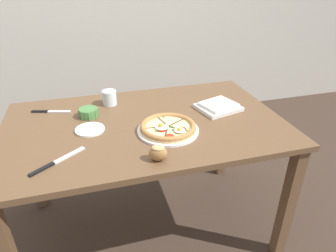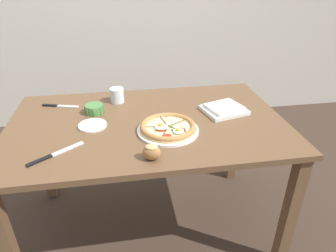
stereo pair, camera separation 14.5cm
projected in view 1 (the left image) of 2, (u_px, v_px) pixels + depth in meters
ground_plane at (149, 225)px, 1.91m from camera, size 12.00×12.00×0.00m
dining_table at (146, 138)px, 1.59m from camera, size 1.43×0.88×0.75m
pizza at (168, 128)px, 1.45m from camera, size 0.30×0.30×0.05m
ramekin_bowl at (88, 112)px, 1.59m from camera, size 0.11×0.11×0.05m
napkin_folded at (218, 106)px, 1.68m from camera, size 0.26×0.23×0.04m
bread_piece_near at (158, 153)px, 1.24m from camera, size 0.09×0.08×0.07m
knife_main at (58, 161)px, 1.24m from camera, size 0.22×0.17×0.01m
knife_spare at (51, 111)px, 1.65m from camera, size 0.21×0.08×0.01m
water_glass at (110, 98)px, 1.72m from camera, size 0.08×0.08×0.08m
side_saucer at (90, 130)px, 1.47m from camera, size 0.14×0.14×0.01m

